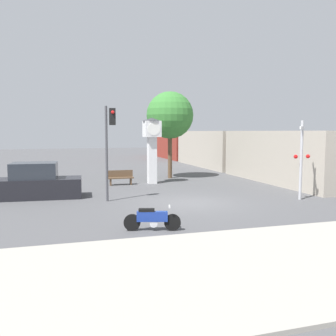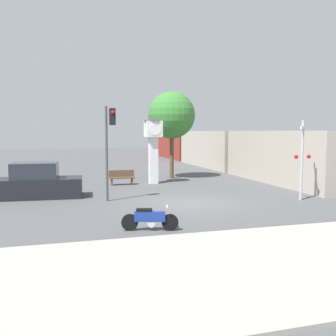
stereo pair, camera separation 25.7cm
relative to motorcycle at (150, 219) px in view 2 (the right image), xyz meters
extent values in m
plane|color=#4C4C4F|center=(2.93, 4.31, -0.41)|extent=(120.00, 120.00, 0.00)
cube|color=#9E998E|center=(2.93, -4.00, -0.36)|extent=(36.00, 6.00, 0.10)
cylinder|color=black|center=(0.66, -0.19, -0.13)|extent=(0.58, 0.25, 0.57)
cylinder|color=black|center=(-0.65, 0.19, -0.13)|extent=(0.58, 0.25, 0.57)
cube|color=navy|center=(0.01, 0.00, 0.08)|extent=(1.06, 0.49, 0.34)
cube|color=black|center=(-0.18, 0.05, 0.30)|extent=(0.57, 0.36, 0.10)
cylinder|color=silver|center=(0.05, -0.01, -0.16)|extent=(0.31, 0.26, 0.27)
cube|color=silver|center=(0.57, -0.16, 0.43)|extent=(0.17, 0.42, 0.04)
cube|color=white|center=(2.86, 11.27, 1.09)|extent=(0.54, 0.54, 3.01)
cube|color=white|center=(2.86, 11.27, 3.11)|extent=(1.02, 1.02, 1.02)
cylinder|color=white|center=(2.86, 10.75, 3.11)|extent=(0.81, 0.02, 0.81)
cone|color=#333338|center=(2.86, 11.27, 3.71)|extent=(1.22, 1.22, 0.20)
cube|color=#ADA393|center=(11.29, 9.36, 1.29)|extent=(2.80, 11.49, 3.40)
cube|color=#ADA393|center=(11.29, 21.45, 1.29)|extent=(2.80, 11.49, 3.40)
cube|color=maroon|center=(11.29, 33.54, 1.29)|extent=(2.80, 11.49, 3.40)
cylinder|color=#47474C|center=(-0.74, 5.88, 1.87)|extent=(0.12, 0.12, 4.56)
cube|color=black|center=(-0.44, 5.88, 3.65)|extent=(0.28, 0.24, 0.80)
sphere|color=red|center=(-0.44, 5.73, 3.85)|extent=(0.16, 0.16, 0.16)
cylinder|color=#B7B7BC|center=(8.44, 3.56, 1.53)|extent=(0.14, 0.14, 3.89)
cube|color=white|center=(8.44, 3.56, 3.13)|extent=(0.82, 0.82, 0.14)
sphere|color=red|center=(8.09, 3.51, 1.73)|extent=(0.20, 0.20, 0.20)
sphere|color=red|center=(8.79, 3.51, 1.73)|extent=(0.20, 0.20, 0.20)
cylinder|color=brown|center=(4.78, 13.59, 1.18)|extent=(0.30, 0.30, 3.17)
sphere|color=#387A33|center=(4.78, 13.59, 4.10)|extent=(3.34, 3.34, 3.34)
cube|color=brown|center=(0.78, 11.11, 0.04)|extent=(1.60, 0.44, 0.08)
cube|color=brown|center=(0.78, 11.30, 0.29)|extent=(1.60, 0.06, 0.44)
cube|color=brown|center=(0.14, 11.11, -0.21)|extent=(0.08, 0.35, 0.41)
cube|color=brown|center=(1.42, 11.11, -0.21)|extent=(0.08, 0.35, 0.41)
cube|color=black|center=(-3.94, 7.76, 0.09)|extent=(4.32, 2.09, 1.00)
cube|color=#262B33|center=(-4.14, 7.78, 0.99)|extent=(2.31, 1.81, 0.80)
camera|label=1|loc=(-3.05, -12.06, 2.95)|focal=40.00mm
camera|label=2|loc=(-2.80, -12.13, 2.95)|focal=40.00mm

